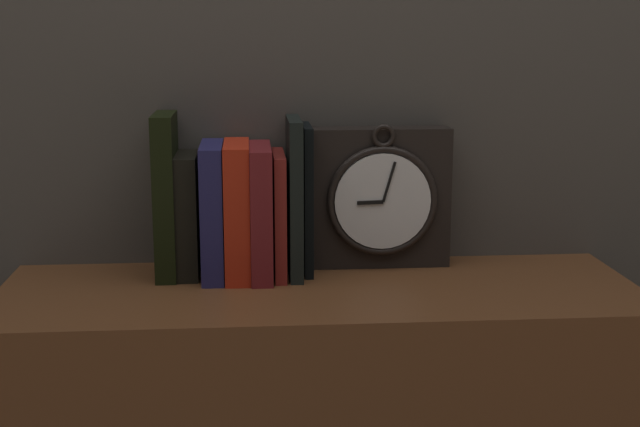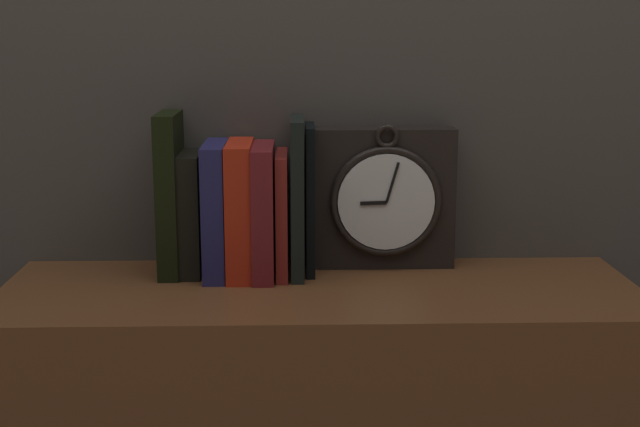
% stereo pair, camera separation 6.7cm
% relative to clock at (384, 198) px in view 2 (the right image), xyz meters
% --- Properties ---
extents(clock, '(0.23, 0.07, 0.24)m').
position_rel_clock_xyz_m(clock, '(0.00, 0.00, 0.00)').
color(clock, black).
rests_on(clock, bookshelf).
extents(book_slot0_black, '(0.03, 0.13, 0.26)m').
position_rel_clock_xyz_m(book_slot0_black, '(-0.34, -0.03, 0.01)').
color(book_slot0_black, black).
rests_on(book_slot0_black, bookshelf).
extents(book_slot1_black, '(0.03, 0.12, 0.19)m').
position_rel_clock_xyz_m(book_slot1_black, '(-0.31, -0.03, -0.02)').
color(book_slot1_black, black).
rests_on(book_slot1_black, bookshelf).
extents(book_slot2_navy, '(0.03, 0.15, 0.21)m').
position_rel_clock_xyz_m(book_slot2_navy, '(-0.27, -0.04, -0.01)').
color(book_slot2_navy, '#201F51').
rests_on(book_slot2_navy, bookshelf).
extents(book_slot3_red, '(0.04, 0.15, 0.21)m').
position_rel_clock_xyz_m(book_slot3_red, '(-0.23, -0.04, -0.01)').
color(book_slot3_red, '#B42512').
rests_on(book_slot3_red, bookshelf).
extents(book_slot4_maroon, '(0.03, 0.16, 0.21)m').
position_rel_clock_xyz_m(book_slot4_maroon, '(-0.19, -0.04, -0.01)').
color(book_slot4_maroon, maroon).
rests_on(book_slot4_maroon, bookshelf).
extents(book_slot5_maroon, '(0.02, 0.14, 0.19)m').
position_rel_clock_xyz_m(book_slot5_maroon, '(-0.17, -0.04, -0.02)').
color(book_slot5_maroon, maroon).
rests_on(book_slot5_maroon, bookshelf).
extents(book_slot6_black, '(0.02, 0.14, 0.25)m').
position_rel_clock_xyz_m(book_slot6_black, '(-0.14, -0.04, 0.01)').
color(book_slot6_black, black).
rests_on(book_slot6_black, bookshelf).
extents(book_slot7_black, '(0.01, 0.11, 0.24)m').
position_rel_clock_xyz_m(book_slot7_black, '(-0.12, -0.02, 0.00)').
color(book_slot7_black, black).
rests_on(book_slot7_black, bookshelf).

